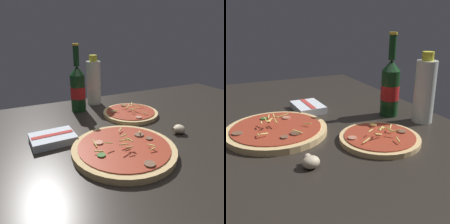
% 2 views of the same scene
% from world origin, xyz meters
% --- Properties ---
extents(counter_slab, '(1.60, 0.90, 0.03)m').
position_xyz_m(counter_slab, '(0.00, 0.00, 0.01)').
color(counter_slab, '#28231E').
rests_on(counter_slab, ground).
extents(pizza_near, '(0.30, 0.30, 0.05)m').
position_xyz_m(pizza_near, '(-0.07, -0.11, 0.04)').
color(pizza_near, tan).
rests_on(pizza_near, counter_slab).
extents(pizza_far, '(0.22, 0.22, 0.05)m').
position_xyz_m(pizza_far, '(0.10, 0.14, 0.03)').
color(pizza_far, tan).
rests_on(pizza_far, counter_slab).
extents(beer_bottle, '(0.06, 0.06, 0.28)m').
position_xyz_m(beer_bottle, '(-0.08, 0.29, 0.13)').
color(beer_bottle, '#143819').
rests_on(beer_bottle, counter_slab).
extents(oil_bottle, '(0.07, 0.07, 0.23)m').
position_xyz_m(oil_bottle, '(0.02, 0.35, 0.13)').
color(oil_bottle, silver).
rests_on(oil_bottle, counter_slab).
extents(mushroom_left, '(0.04, 0.04, 0.03)m').
position_xyz_m(mushroom_left, '(0.15, -0.08, 0.04)').
color(mushroom_left, beige).
rests_on(mushroom_left, counter_slab).
extents(dish_towel, '(0.14, 0.10, 0.03)m').
position_xyz_m(dish_towel, '(-0.24, 0.05, 0.04)').
color(dish_towel, silver).
rests_on(dish_towel, counter_slab).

